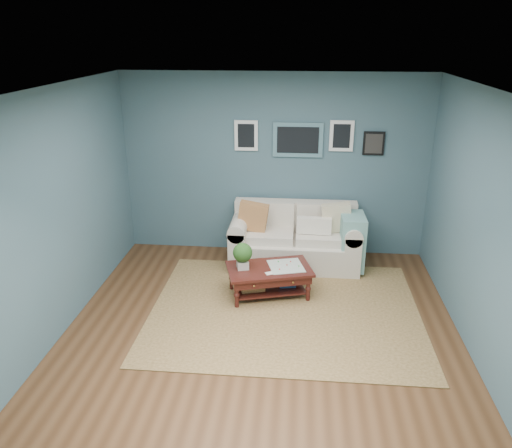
# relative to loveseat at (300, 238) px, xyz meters

# --- Properties ---
(room_shell) EXTENTS (5.00, 5.02, 2.70)m
(room_shell) POSITION_rel_loveseat_xyz_m (-0.41, -1.97, 0.96)
(room_shell) COLOR brown
(room_shell) RESTS_ON ground
(area_rug) EXTENTS (3.27, 2.61, 0.01)m
(area_rug) POSITION_rel_loveseat_xyz_m (-0.16, -1.36, -0.39)
(area_rug) COLOR brown
(area_rug) RESTS_ON ground
(loveseat) EXTENTS (1.90, 0.86, 0.98)m
(loveseat) POSITION_rel_loveseat_xyz_m (0.00, 0.00, 0.00)
(loveseat) COLOR silver
(loveseat) RESTS_ON ground
(coffee_table) EXTENTS (1.18, 0.88, 0.74)m
(coffee_table) POSITION_rel_loveseat_xyz_m (-0.44, -1.00, -0.07)
(coffee_table) COLOR black
(coffee_table) RESTS_ON ground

